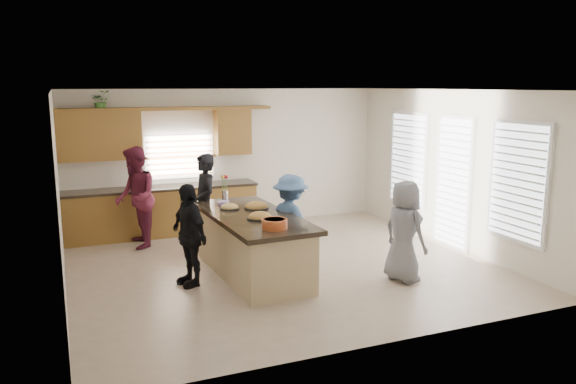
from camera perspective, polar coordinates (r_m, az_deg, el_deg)
name	(u,v)px	position (r m, az deg, el deg)	size (l,w,h in m)	color
floor	(282,266)	(9.13, -0.58, -7.54)	(6.50, 6.50, 0.00)	#C6AE93
room_shell	(282,149)	(8.72, -0.61, 4.41)	(6.52, 6.02, 2.81)	silver
back_cabinetry	(159,188)	(11.09, -12.96, 0.35)	(4.08, 0.66, 2.46)	olive
right_wall_glazing	(455,173)	(10.31, 16.56, 1.82)	(0.06, 4.00, 2.25)	white
island	(252,246)	(8.64, -3.65, -5.49)	(1.25, 2.74, 0.95)	tan
platter_front	(260,217)	(8.21, -2.88, -2.55)	(0.38, 0.38, 0.16)	black
platter_mid	(256,207)	(8.90, -3.23, -1.50)	(0.40, 0.40, 0.16)	black
platter_back	(230,207)	(8.89, -5.95, -1.57)	(0.31, 0.31, 0.13)	black
salad_bowl	(274,223)	(7.64, -1.39, -3.19)	(0.35, 0.35, 0.13)	#CC5525
clear_cup	(305,224)	(7.66, 1.73, -3.30)	(0.09, 0.09, 0.11)	white
plate_stack	(223,203)	(9.27, -6.60, -1.09)	(0.20, 0.20, 0.05)	#B790D2
flower_vase	(225,186)	(9.52, -6.44, 0.60)	(0.14, 0.14, 0.44)	silver
potted_plant	(101,101)	(10.90, -18.46, 8.78)	(0.34, 0.30, 0.38)	#417930
woman_left_back	(205,204)	(9.70, -8.45, -1.23)	(0.63, 0.42, 1.74)	black
woman_left_mid	(136,198)	(10.32, -15.22, -0.55)	(0.88, 0.69, 1.81)	maroon
woman_left_front	(189,235)	(8.23, -10.04, -4.30)	(0.88, 0.37, 1.50)	black
woman_right_back	(291,222)	(8.83, 0.28, -3.06)	(0.98, 0.56, 1.51)	#40608C
woman_right_front	(404,231)	(8.44, 11.73, -3.93)	(0.74, 0.48, 1.51)	slate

